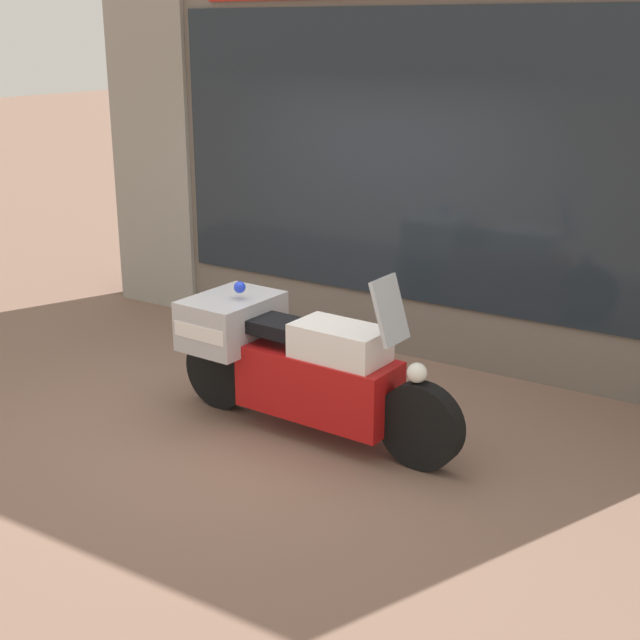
{
  "coord_description": "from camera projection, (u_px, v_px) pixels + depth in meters",
  "views": [
    {
      "loc": [
        3.74,
        -5.09,
        2.86
      ],
      "look_at": [
        0.17,
        0.44,
        0.71
      ],
      "focal_mm": 50.0,
      "sensor_mm": 36.0,
      "label": 1
    }
  ],
  "objects": [
    {
      "name": "window_display",
      "position": [
        439.0,
        305.0,
        8.13
      ],
      "size": [
        5.13,
        0.3,
        1.9
      ],
      "color": "slate",
      "rests_on": "ground"
    },
    {
      "name": "paramedic_motorcycle",
      "position": [
        293.0,
        360.0,
        6.55
      ],
      "size": [
        2.41,
        0.77,
        1.3
      ],
      "rotation": [
        0.0,
        0.0,
        -0.04
      ],
      "color": "black",
      "rests_on": "ground"
    },
    {
      "name": "ground_plane",
      "position": [
        271.0,
        418.0,
        6.88
      ],
      "size": [
        60.0,
        60.0,
        0.0
      ],
      "primitive_type": "plane",
      "color": "#7A5B4C"
    },
    {
      "name": "shop_building",
      "position": [
        354.0,
        156.0,
        8.17
      ],
      "size": [
        6.61,
        0.55,
        3.5
      ],
      "color": "#6B6056",
      "rests_on": "ground"
    }
  ]
}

